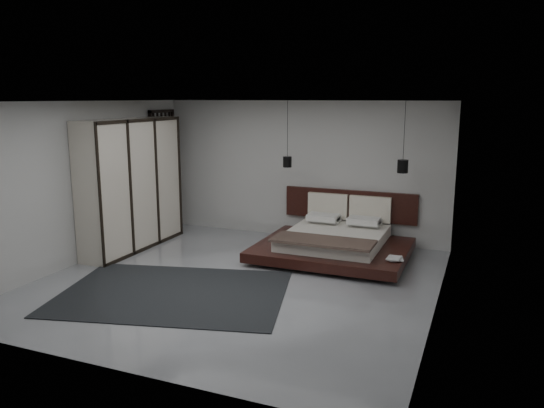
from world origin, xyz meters
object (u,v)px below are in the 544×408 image
at_px(bed, 335,241).
at_px(wardrobe, 131,185).
at_px(lattice_screen, 164,171).
at_px(rug, 173,293).
at_px(pendant_left, 287,162).
at_px(pendant_right, 403,166).

distance_m(bed, wardrobe, 3.97).
height_order(lattice_screen, rug, lattice_screen).
xyz_separation_m(pendant_left, pendant_right, (2.18, 0.00, 0.02)).
distance_m(lattice_screen, bed, 4.16).
distance_m(lattice_screen, pendant_right, 5.10).
bearing_deg(bed, pendant_left, 159.56).
height_order(bed, wardrobe, wardrobe).
height_order(bed, rug, bed).
distance_m(pendant_left, rug, 3.61).
bearing_deg(wardrobe, pendant_left, 26.87).
relative_size(bed, pendant_left, 2.11).
bearing_deg(bed, pendant_right, 20.44).
bearing_deg(wardrobe, pendant_right, 15.52).
relative_size(lattice_screen, bed, 0.98).
relative_size(wardrobe, rug, 0.77).
bearing_deg(pendant_left, pendant_right, 0.00).
xyz_separation_m(bed, wardrobe, (-3.74, -0.94, 0.96)).
xyz_separation_m(pendant_left, rug, (-0.62, -3.15, -1.64)).
height_order(pendant_right, rug, pendant_right).
bearing_deg(pendant_left, rug, -101.08).
distance_m(lattice_screen, rug, 4.20).
xyz_separation_m(lattice_screen, bed, (3.99, -0.54, -1.02)).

